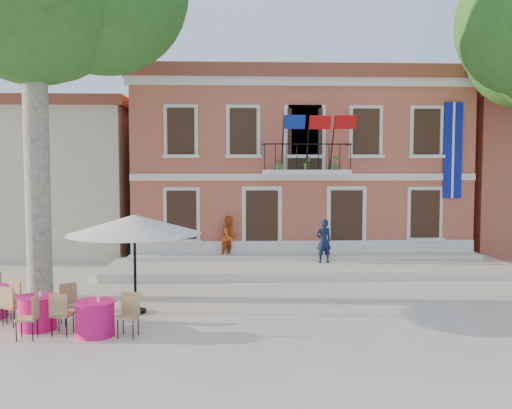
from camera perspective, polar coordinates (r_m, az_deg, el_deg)
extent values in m
plane|color=beige|center=(15.74, 0.27, -9.82)|extent=(90.00, 90.00, 0.00)
cube|color=#B74E42|center=(25.42, 3.74, 3.41)|extent=(13.00, 8.00, 7.00)
cube|color=brown|center=(25.65, 3.77, 11.81)|extent=(13.50, 8.50, 0.50)
cube|color=silver|center=(21.71, 4.91, 12.17)|extent=(13.30, 0.35, 0.35)
cube|color=silver|center=(21.00, 5.03, 3.28)|extent=(3.20, 0.90, 0.15)
cube|color=black|center=(20.61, 5.19, 6.04)|extent=(3.20, 0.04, 0.04)
cube|color=#0D1892|center=(22.79, 19.08, 5.14)|extent=(0.70, 0.05, 3.60)
cube|color=navy|center=(20.21, 2.78, 8.23)|extent=(0.76, 0.27, 0.47)
cube|color=#B40C0C|center=(20.31, 5.34, 8.19)|extent=(0.76, 0.29, 0.47)
cube|color=#B40C0C|center=(20.45, 7.86, 8.14)|extent=(0.76, 0.27, 0.47)
imported|color=#26591E|center=(20.59, 2.38, 4.15)|extent=(0.43, 0.37, 0.48)
imported|color=#26591E|center=(20.70, 5.15, 4.14)|extent=(0.26, 0.21, 0.48)
imported|color=#26591E|center=(20.85, 7.88, 4.12)|extent=(0.27, 0.27, 0.48)
cube|color=beige|center=(27.71, -20.90, 2.17)|extent=(9.00, 9.00, 6.00)
cube|color=brown|center=(27.81, -21.07, 8.77)|extent=(9.40, 9.40, 0.40)
cube|color=silver|center=(20.18, 5.40, -6.32)|extent=(14.00, 3.40, 0.30)
cylinder|color=#A59E84|center=(17.02, -21.06, 4.09)|extent=(0.69, 0.69, 7.73)
cylinder|color=black|center=(15.06, -11.95, -10.39)|extent=(0.53, 0.53, 0.08)
cylinder|color=black|center=(14.83, -12.01, -6.38)|extent=(0.07, 0.07, 2.22)
cone|color=white|center=(14.67, -12.07, -1.95)|extent=(3.37, 3.37, 0.49)
imported|color=#0F1934|center=(20.26, 6.77, -3.65)|extent=(0.63, 0.48, 1.55)
imported|color=#CB5117|center=(21.14, -2.64, -3.27)|extent=(0.96, 0.95, 1.57)
cylinder|color=#DA1477|center=(13.25, -15.80, -10.95)|extent=(0.84, 0.84, 0.75)
cylinder|color=#DA1477|center=(13.16, -15.83, -9.33)|extent=(0.90, 0.90, 0.02)
cube|color=tan|center=(13.52, -18.79, -10.27)|extent=(0.48, 0.48, 0.95)
cube|color=tan|center=(12.96, -12.69, -10.78)|extent=(0.48, 0.48, 0.95)
cylinder|color=#DA1477|center=(14.15, -21.02, -10.11)|extent=(0.84, 0.84, 0.75)
cylinder|color=#DA1477|center=(14.06, -21.06, -8.59)|extent=(0.90, 0.90, 0.02)
cube|color=tan|center=(14.67, -23.07, -9.26)|extent=(0.57, 0.57, 0.95)
cube|color=tan|center=(13.43, -21.96, -10.45)|extent=(0.43, 0.43, 0.95)
cube|color=tan|center=(14.31, -18.07, -9.47)|extent=(0.58, 0.58, 0.95)
cube|color=tan|center=(16.29, -23.85, -7.97)|extent=(0.45, 0.45, 0.95)
cube|color=tan|center=(15.03, -23.51, -8.96)|extent=(0.58, 0.58, 0.95)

